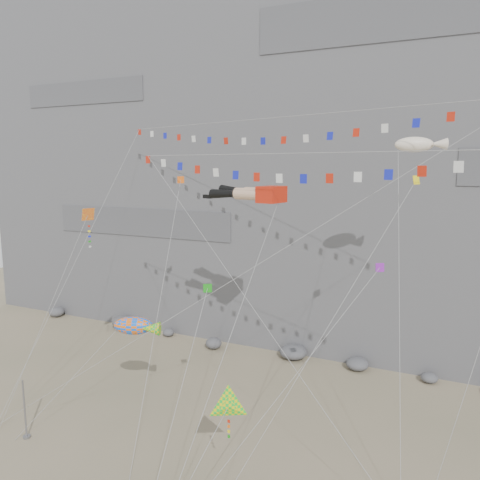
% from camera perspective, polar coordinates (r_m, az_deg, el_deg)
% --- Properties ---
extents(ground, '(120.00, 120.00, 0.00)m').
position_cam_1_polar(ground, '(32.21, -3.93, -25.15)').
color(ground, gray).
rests_on(ground, ground).
extents(cliff, '(80.00, 28.00, 50.00)m').
position_cam_1_polar(cliff, '(57.22, 11.84, 15.82)').
color(cliff, slate).
rests_on(cliff, ground).
extents(talus_boulders, '(60.00, 3.00, 1.20)m').
position_cam_1_polar(talus_boulders, '(45.81, 6.52, -13.44)').
color(talus_boulders, slate).
rests_on(talus_boulders, ground).
extents(anchor_pole_left, '(0.12, 0.12, 4.12)m').
position_cam_1_polar(anchor_pole_left, '(36.06, -24.77, -18.23)').
color(anchor_pole_left, gray).
rests_on(anchor_pole_left, ground).
extents(legs_kite, '(6.56, 17.83, 22.56)m').
position_cam_1_polar(legs_kite, '(33.34, 1.29, 5.65)').
color(legs_kite, red).
rests_on(legs_kite, ground).
extents(flag_banner_upper, '(32.03, 18.58, 29.73)m').
position_cam_1_polar(flag_banner_upper, '(36.24, 4.04, 14.60)').
color(flag_banner_upper, red).
rests_on(flag_banner_upper, ground).
extents(flag_banner_lower, '(24.46, 7.94, 21.44)m').
position_cam_1_polar(flag_banner_lower, '(28.07, 6.32, 10.41)').
color(flag_banner_lower, red).
rests_on(flag_banner_lower, ground).
extents(harlequin_kite, '(4.70, 6.71, 16.10)m').
position_cam_1_polar(harlequin_kite, '(35.33, -18.06, 2.91)').
color(harlequin_kite, red).
rests_on(harlequin_kite, ground).
extents(fish_windsock, '(7.76, 7.05, 10.62)m').
position_cam_1_polar(fish_windsock, '(34.13, -12.87, -10.15)').
color(fish_windsock, orange).
rests_on(fish_windsock, ground).
extents(delta_kite, '(2.79, 6.14, 7.75)m').
position_cam_1_polar(delta_kite, '(26.40, -1.43, -19.63)').
color(delta_kite, yellow).
rests_on(delta_kite, ground).
extents(blimp_windsock, '(3.80, 12.50, 22.52)m').
position_cam_1_polar(blimp_windsock, '(32.97, 20.47, 10.76)').
color(blimp_windsock, '#F9E7CD').
rests_on(blimp_windsock, ground).
extents(small_kite_a, '(4.43, 13.07, 21.35)m').
position_cam_1_polar(small_kite_a, '(36.04, -7.33, 6.76)').
color(small_kite_a, orange).
rests_on(small_kite_a, ground).
extents(small_kite_b, '(8.63, 11.80, 18.26)m').
position_cam_1_polar(small_kite_b, '(28.78, 16.34, -3.69)').
color(small_kite_b, purple).
rests_on(small_kite_b, ground).
extents(small_kite_c, '(1.16, 8.38, 13.21)m').
position_cam_1_polar(small_kite_c, '(28.46, -4.06, -6.22)').
color(small_kite_c, '#189316').
rests_on(small_kite_c, ground).
extents(small_kite_d, '(8.78, 12.51, 22.39)m').
position_cam_1_polar(small_kite_d, '(29.69, 20.32, 6.23)').
color(small_kite_d, yellow).
rests_on(small_kite_d, ground).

